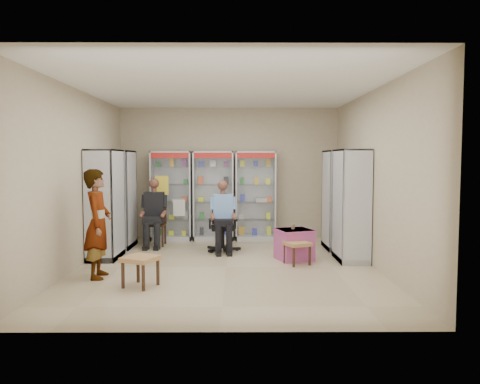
{
  "coord_description": "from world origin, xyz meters",
  "views": [
    {
      "loc": [
        0.19,
        -7.82,
        1.82
      ],
      "look_at": [
        0.24,
        0.7,
        1.23
      ],
      "focal_mm": 35.0,
      "sensor_mm": 36.0,
      "label": 1
    }
  ],
  "objects_px": {
    "cabinet_back_left": "(172,196)",
    "cabinet_right_near": "(351,205)",
    "wooden_chair": "(155,223)",
    "pink_trunk": "(294,244)",
    "cabinet_back_mid": "(214,196)",
    "office_chair": "(223,225)",
    "woven_stool_a": "(297,253)",
    "cabinet_right_far": "(338,200)",
    "cabinet_left_far": "(120,199)",
    "cabinet_back_right": "(255,196)",
    "cabinet_left_near": "(105,204)",
    "seated_shopkeeper": "(223,218)",
    "standing_man": "(98,224)",
    "woven_stool_b": "(141,271)"
  },
  "relations": [
    {
      "from": "cabinet_right_near",
      "to": "cabinet_left_far",
      "type": "height_order",
      "value": "same"
    },
    {
      "from": "cabinet_back_left",
      "to": "cabinet_right_near",
      "type": "distance_m",
      "value": 4.18
    },
    {
      "from": "office_chair",
      "to": "pink_trunk",
      "type": "height_order",
      "value": "office_chair"
    },
    {
      "from": "pink_trunk",
      "to": "seated_shopkeeper",
      "type": "bearing_deg",
      "value": 149.67
    },
    {
      "from": "cabinet_right_near",
      "to": "wooden_chair",
      "type": "xyz_separation_m",
      "value": [
        -3.78,
        1.5,
        -0.53
      ]
    },
    {
      "from": "woven_stool_b",
      "to": "woven_stool_a",
      "type": "bearing_deg",
      "value": 30.11
    },
    {
      "from": "cabinet_left_far",
      "to": "woven_stool_a",
      "type": "height_order",
      "value": "cabinet_left_far"
    },
    {
      "from": "cabinet_back_mid",
      "to": "cabinet_back_right",
      "type": "relative_size",
      "value": 1.0
    },
    {
      "from": "seated_shopkeeper",
      "to": "woven_stool_a",
      "type": "xyz_separation_m",
      "value": [
        1.33,
        -1.15,
        -0.46
      ]
    },
    {
      "from": "cabinet_back_left",
      "to": "standing_man",
      "type": "height_order",
      "value": "cabinet_back_left"
    },
    {
      "from": "cabinet_back_mid",
      "to": "pink_trunk",
      "type": "height_order",
      "value": "cabinet_back_mid"
    },
    {
      "from": "cabinet_right_near",
      "to": "cabinet_back_left",
      "type": "bearing_deg",
      "value": 57.72
    },
    {
      "from": "woven_stool_a",
      "to": "cabinet_back_left",
      "type": "bearing_deg",
      "value": 134.84
    },
    {
      "from": "wooden_chair",
      "to": "pink_trunk",
      "type": "xyz_separation_m",
      "value": [
        2.77,
        -1.43,
        -0.19
      ]
    },
    {
      "from": "cabinet_back_right",
      "to": "cabinet_right_near",
      "type": "relative_size",
      "value": 1.0
    },
    {
      "from": "standing_man",
      "to": "seated_shopkeeper",
      "type": "bearing_deg",
      "value": -46.85
    },
    {
      "from": "cabinet_back_mid",
      "to": "woven_stool_a",
      "type": "distance_m",
      "value": 3.1
    },
    {
      "from": "cabinet_back_mid",
      "to": "office_chair",
      "type": "relative_size",
      "value": 1.93
    },
    {
      "from": "wooden_chair",
      "to": "standing_man",
      "type": "relative_size",
      "value": 0.56
    },
    {
      "from": "woven_stool_b",
      "to": "cabinet_right_near",
      "type": "bearing_deg",
      "value": 26.61
    },
    {
      "from": "office_chair",
      "to": "woven_stool_b",
      "type": "height_order",
      "value": "office_chair"
    },
    {
      "from": "office_chair",
      "to": "woven_stool_b",
      "type": "bearing_deg",
      "value": -117.77
    },
    {
      "from": "cabinet_left_near",
      "to": "office_chair",
      "type": "height_order",
      "value": "cabinet_left_near"
    },
    {
      "from": "cabinet_right_far",
      "to": "cabinet_left_far",
      "type": "relative_size",
      "value": 1.0
    },
    {
      "from": "pink_trunk",
      "to": "cabinet_right_near",
      "type": "bearing_deg",
      "value": -4.0
    },
    {
      "from": "seated_shopkeeper",
      "to": "wooden_chair",
      "type": "bearing_deg",
      "value": 150.7
    },
    {
      "from": "cabinet_left_near",
      "to": "pink_trunk",
      "type": "bearing_deg",
      "value": 87.85
    },
    {
      "from": "pink_trunk",
      "to": "standing_man",
      "type": "xyz_separation_m",
      "value": [
        -3.17,
        -1.27,
        0.56
      ]
    },
    {
      "from": "seated_shopkeeper",
      "to": "cabinet_left_near",
      "type": "bearing_deg",
      "value": -168.15
    },
    {
      "from": "cabinet_left_far",
      "to": "cabinet_left_near",
      "type": "bearing_deg",
      "value": -0.0
    },
    {
      "from": "cabinet_right_far",
      "to": "cabinet_left_far",
      "type": "height_order",
      "value": "same"
    },
    {
      "from": "wooden_chair",
      "to": "pink_trunk",
      "type": "relative_size",
      "value": 1.63
    },
    {
      "from": "cabinet_right_near",
      "to": "standing_man",
      "type": "bearing_deg",
      "value": 106.01
    },
    {
      "from": "cabinet_back_left",
      "to": "pink_trunk",
      "type": "bearing_deg",
      "value": -40.57
    },
    {
      "from": "cabinet_right_near",
      "to": "pink_trunk",
      "type": "bearing_deg",
      "value": 86.0
    },
    {
      "from": "cabinet_back_right",
      "to": "cabinet_left_near",
      "type": "distance_m",
      "value": 3.48
    },
    {
      "from": "cabinet_back_left",
      "to": "cabinet_left_far",
      "type": "distance_m",
      "value": 1.32
    },
    {
      "from": "cabinet_left_near",
      "to": "standing_man",
      "type": "xyz_separation_m",
      "value": [
        0.28,
        -1.4,
        -0.16
      ]
    },
    {
      "from": "cabinet_back_left",
      "to": "wooden_chair",
      "type": "height_order",
      "value": "cabinet_back_left"
    },
    {
      "from": "cabinet_back_left",
      "to": "office_chair",
      "type": "relative_size",
      "value": 1.93
    },
    {
      "from": "pink_trunk",
      "to": "cabinet_back_right",
      "type": "bearing_deg",
      "value": 106.07
    },
    {
      "from": "seated_shopkeeper",
      "to": "pink_trunk",
      "type": "relative_size",
      "value": 2.29
    },
    {
      "from": "cabinet_back_right",
      "to": "wooden_chair",
      "type": "height_order",
      "value": "cabinet_back_right"
    },
    {
      "from": "office_chair",
      "to": "cabinet_right_near",
      "type": "bearing_deg",
      "value": -25.93
    },
    {
      "from": "office_chair",
      "to": "standing_man",
      "type": "xyz_separation_m",
      "value": [
        -1.85,
        -2.09,
        0.32
      ]
    },
    {
      "from": "wooden_chair",
      "to": "woven_stool_a",
      "type": "distance_m",
      "value": 3.33
    },
    {
      "from": "wooden_chair",
      "to": "woven_stool_b",
      "type": "xyz_separation_m",
      "value": [
        0.35,
        -3.22,
        -0.25
      ]
    },
    {
      "from": "pink_trunk",
      "to": "woven_stool_a",
      "type": "relative_size",
      "value": 1.47
    },
    {
      "from": "cabinet_back_mid",
      "to": "woven_stool_a",
      "type": "bearing_deg",
      "value": -58.17
    },
    {
      "from": "cabinet_back_mid",
      "to": "office_chair",
      "type": "distance_m",
      "value": 1.44
    }
  ]
}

